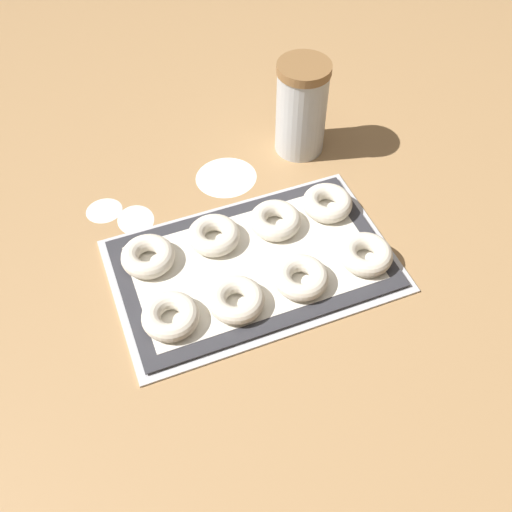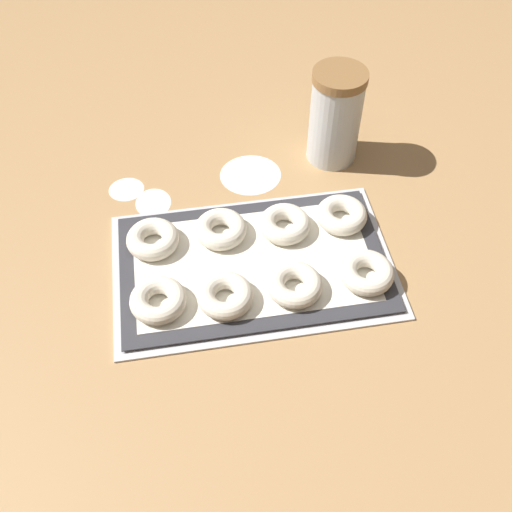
% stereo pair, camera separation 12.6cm
% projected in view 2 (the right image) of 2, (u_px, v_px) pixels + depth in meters
% --- Properties ---
extents(ground_plane, '(2.80, 2.80, 0.00)m').
position_uv_depth(ground_plane, '(252.00, 263.00, 0.97)').
color(ground_plane, '#A87F51').
extents(baking_tray, '(0.45, 0.28, 0.01)m').
position_uv_depth(baking_tray, '(256.00, 264.00, 0.96)').
color(baking_tray, silver).
rests_on(baking_tray, ground_plane).
extents(baking_mat, '(0.42, 0.26, 0.00)m').
position_uv_depth(baking_mat, '(256.00, 262.00, 0.96)').
color(baking_mat, '#333338').
rests_on(baking_mat, baking_tray).
extents(bagel_front_far_left, '(0.09, 0.09, 0.03)m').
position_uv_depth(bagel_front_far_left, '(158.00, 300.00, 0.89)').
color(bagel_front_far_left, silver).
rests_on(bagel_front_far_left, baking_mat).
extents(bagel_front_mid_left, '(0.09, 0.09, 0.03)m').
position_uv_depth(bagel_front_mid_left, '(225.00, 295.00, 0.90)').
color(bagel_front_mid_left, silver).
rests_on(bagel_front_mid_left, baking_mat).
extents(bagel_front_mid_right, '(0.09, 0.09, 0.03)m').
position_uv_depth(bagel_front_mid_right, '(295.00, 285.00, 0.91)').
color(bagel_front_mid_right, silver).
rests_on(bagel_front_mid_right, baking_mat).
extents(bagel_front_far_right, '(0.09, 0.09, 0.03)m').
position_uv_depth(bagel_front_far_right, '(367.00, 273.00, 0.93)').
color(bagel_front_far_right, silver).
rests_on(bagel_front_far_right, baking_mat).
extents(bagel_back_far_left, '(0.09, 0.09, 0.03)m').
position_uv_depth(bagel_back_far_left, '(153.00, 239.00, 0.97)').
color(bagel_back_far_left, silver).
rests_on(bagel_back_far_left, baking_mat).
extents(bagel_back_mid_left, '(0.09, 0.09, 0.03)m').
position_uv_depth(bagel_back_mid_left, '(221.00, 229.00, 0.98)').
color(bagel_back_mid_left, silver).
rests_on(bagel_back_mid_left, baking_mat).
extents(bagel_back_mid_right, '(0.09, 0.09, 0.03)m').
position_uv_depth(bagel_back_mid_right, '(285.00, 224.00, 0.99)').
color(bagel_back_mid_right, silver).
rests_on(bagel_back_mid_right, baking_mat).
extents(bagel_back_far_right, '(0.09, 0.09, 0.03)m').
position_uv_depth(bagel_back_far_right, '(342.00, 215.00, 1.00)').
color(bagel_back_far_right, silver).
rests_on(bagel_back_far_right, baking_mat).
extents(flour_canister, '(0.10, 0.10, 0.18)m').
position_uv_depth(flour_canister, '(335.00, 116.00, 1.07)').
color(flour_canister, silver).
rests_on(flour_canister, ground_plane).
extents(flour_patch_near, '(0.06, 0.06, 0.00)m').
position_uv_depth(flour_patch_near, '(126.00, 189.00, 1.08)').
color(flour_patch_near, white).
rests_on(flour_patch_near, ground_plane).
extents(flour_patch_far, '(0.11, 0.11, 0.00)m').
position_uv_depth(flour_patch_far, '(251.00, 174.00, 1.10)').
color(flour_patch_far, white).
rests_on(flour_patch_far, ground_plane).
extents(flour_patch_side, '(0.06, 0.07, 0.00)m').
position_uv_depth(flour_patch_side, '(153.00, 202.00, 1.06)').
color(flour_patch_side, white).
rests_on(flour_patch_side, ground_plane).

